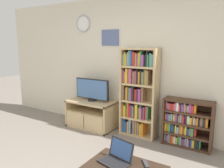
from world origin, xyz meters
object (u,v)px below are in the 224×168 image
Objects in this scene: bookshelf_tall at (138,92)px; bookshelf_short at (186,123)px; television at (92,90)px; tv_stand at (91,114)px; laptop at (117,157)px; remote_far_from_laptop at (146,163)px.

bookshelf_short is (0.88, 0.00, -0.43)m from bookshelf_tall.
television is at bearing -173.21° from bookshelf_tall.
bookshelf_tall reaches higher than tv_stand.
television is (0.01, 0.04, 0.51)m from tv_stand.
bookshelf_short is at bearing 0.27° from bookshelf_tall.
bookshelf_short is at bearing 4.80° from tv_stand.
television is at bearing -176.31° from bookshelf_short.
laptop is at bearing -102.73° from bookshelf_short.
tv_stand is 2.12m from laptop.
tv_stand is at bearing -109.06° from television.
television is 2.16m from laptop.
television is 0.47× the size of bookshelf_tall.
television is 5.04× the size of remote_far_from_laptop.
television is at bearing 146.91° from laptop.
television is at bearing -76.45° from remote_far_from_laptop.
bookshelf_tall is 2.03× the size of bookshelf_short.
television is 0.96× the size of bookshelf_short.
television is 1.90m from bookshelf_short.
television reaches higher than tv_stand.
tv_stand is 6.46× the size of remote_far_from_laptop.
bookshelf_tall is at bearing 6.79° from television.
remote_far_from_laptop is (0.80, -1.54, -0.42)m from bookshelf_tall.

